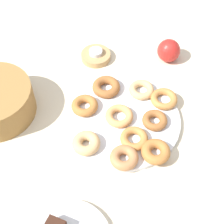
{
  "coord_description": "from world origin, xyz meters",
  "views": [
    {
      "loc": [
        -0.62,
        -0.0,
        0.86
      ],
      "look_at": [
        0.0,
        0.03,
        0.05
      ],
      "focal_mm": 54.58,
      "sensor_mm": 36.0,
      "label": 1
    }
  ],
  "objects_px": {
    "donut_6": "(84,106)",
    "donut_8": "(133,138)",
    "apple": "(168,51)",
    "donut_plate": "(122,120)",
    "donut_1": "(119,115)",
    "donut_9": "(163,99)",
    "candle_holder": "(95,56)",
    "donut_0": "(154,120)",
    "donut_3": "(141,90)",
    "donut_4": "(85,143)",
    "donut_7": "(155,152)",
    "donut_2": "(123,158)",
    "donut_5": "(105,87)",
    "tealight": "(95,52)"
  },
  "relations": [
    {
      "from": "donut_6",
      "to": "donut_8",
      "type": "distance_m",
      "value": 0.19
    },
    {
      "from": "donut_8",
      "to": "tealight",
      "type": "bearing_deg",
      "value": 21.59
    },
    {
      "from": "donut_4",
      "to": "donut_7",
      "type": "xyz_separation_m",
      "value": [
        -0.02,
        -0.2,
        -0.0
      ]
    },
    {
      "from": "donut_9",
      "to": "donut_0",
      "type": "bearing_deg",
      "value": 160.04
    },
    {
      "from": "donut_2",
      "to": "donut_7",
      "type": "relative_size",
      "value": 0.97
    },
    {
      "from": "donut_9",
      "to": "candle_holder",
      "type": "bearing_deg",
      "value": 49.3
    },
    {
      "from": "donut_8",
      "to": "candle_holder",
      "type": "height_order",
      "value": "donut_8"
    },
    {
      "from": "donut_0",
      "to": "donut_3",
      "type": "relative_size",
      "value": 0.94
    },
    {
      "from": "donut_2",
      "to": "apple",
      "type": "xyz_separation_m",
      "value": [
        0.43,
        -0.14,
        0.01
      ]
    },
    {
      "from": "donut_6",
      "to": "apple",
      "type": "height_order",
      "value": "apple"
    },
    {
      "from": "donut_7",
      "to": "tealight",
      "type": "xyz_separation_m",
      "value": [
        0.4,
        0.2,
        0.0
      ]
    },
    {
      "from": "donut_2",
      "to": "donut_3",
      "type": "height_order",
      "value": "donut_2"
    },
    {
      "from": "candle_holder",
      "to": "donut_4",
      "type": "bearing_deg",
      "value": -179.48
    },
    {
      "from": "donut_2",
      "to": "tealight",
      "type": "xyz_separation_m",
      "value": [
        0.42,
        0.11,
        0.0
      ]
    },
    {
      "from": "donut_1",
      "to": "donut_8",
      "type": "distance_m",
      "value": 0.1
    },
    {
      "from": "donut_5",
      "to": "donut_6",
      "type": "xyz_separation_m",
      "value": [
        -0.08,
        0.06,
        -0.0
      ]
    },
    {
      "from": "donut_0",
      "to": "apple",
      "type": "xyz_separation_m",
      "value": [
        0.3,
        -0.05,
        0.01
      ]
    },
    {
      "from": "donut_5",
      "to": "candle_holder",
      "type": "bearing_deg",
      "value": 16.32
    },
    {
      "from": "donut_4",
      "to": "donut_6",
      "type": "relative_size",
      "value": 0.98
    },
    {
      "from": "donut_5",
      "to": "apple",
      "type": "bearing_deg",
      "value": -50.59
    },
    {
      "from": "donut_5",
      "to": "apple",
      "type": "distance_m",
      "value": 0.27
    },
    {
      "from": "donut_2",
      "to": "donut_3",
      "type": "distance_m",
      "value": 0.26
    },
    {
      "from": "apple",
      "to": "donut_plate",
      "type": "bearing_deg",
      "value": 151.99
    },
    {
      "from": "donut_1",
      "to": "candle_holder",
      "type": "xyz_separation_m",
      "value": [
        0.27,
        0.09,
        -0.02
      ]
    },
    {
      "from": "donut_1",
      "to": "apple",
      "type": "relative_size",
      "value": 1.06
    },
    {
      "from": "donut_plate",
      "to": "donut_4",
      "type": "bearing_deg",
      "value": 135.86
    },
    {
      "from": "donut_0",
      "to": "donut_5",
      "type": "height_order",
      "value": "donut_5"
    },
    {
      "from": "donut_0",
      "to": "donut_5",
      "type": "bearing_deg",
      "value": 51.06
    },
    {
      "from": "donut_0",
      "to": "donut_4",
      "type": "distance_m",
      "value": 0.22
    },
    {
      "from": "donut_1",
      "to": "tealight",
      "type": "bearing_deg",
      "value": 19.14
    },
    {
      "from": "donut_0",
      "to": "donut_8",
      "type": "distance_m",
      "value": 0.09
    },
    {
      "from": "donut_7",
      "to": "apple",
      "type": "xyz_separation_m",
      "value": [
        0.41,
        -0.05,
        0.01
      ]
    },
    {
      "from": "donut_plate",
      "to": "donut_6",
      "type": "bearing_deg",
      "value": 74.14
    },
    {
      "from": "donut_6",
      "to": "donut_plate",
      "type": "bearing_deg",
      "value": -105.86
    },
    {
      "from": "donut_2",
      "to": "donut_3",
      "type": "relative_size",
      "value": 0.99
    },
    {
      "from": "donut_plate",
      "to": "donut_8",
      "type": "bearing_deg",
      "value": -155.6
    },
    {
      "from": "donut_plate",
      "to": "donut_4",
      "type": "xyz_separation_m",
      "value": [
        -0.1,
        0.1,
        0.02
      ]
    },
    {
      "from": "donut_4",
      "to": "apple",
      "type": "height_order",
      "value": "apple"
    },
    {
      "from": "donut_5",
      "to": "donut_3",
      "type": "bearing_deg",
      "value": -92.11
    },
    {
      "from": "donut_6",
      "to": "tealight",
      "type": "bearing_deg",
      "value": -3.49
    },
    {
      "from": "donut_4",
      "to": "donut_8",
      "type": "bearing_deg",
      "value": -79.66
    },
    {
      "from": "donut_plate",
      "to": "donut_1",
      "type": "xyz_separation_m",
      "value": [
        0.0,
        0.01,
        0.02
      ]
    },
    {
      "from": "donut_0",
      "to": "donut_9",
      "type": "xyz_separation_m",
      "value": [
        0.09,
        -0.03,
        -0.0
      ]
    },
    {
      "from": "donut_1",
      "to": "tealight",
      "type": "relative_size",
      "value": 1.82
    },
    {
      "from": "donut_3",
      "to": "apple",
      "type": "bearing_deg",
      "value": -28.24
    },
    {
      "from": "donut_2",
      "to": "donut_4",
      "type": "distance_m",
      "value": 0.12
    },
    {
      "from": "donut_3",
      "to": "donut_5",
      "type": "bearing_deg",
      "value": 87.89
    },
    {
      "from": "candle_holder",
      "to": "apple",
      "type": "xyz_separation_m",
      "value": [
        0.01,
        -0.26,
        0.03
      ]
    },
    {
      "from": "donut_0",
      "to": "apple",
      "type": "distance_m",
      "value": 0.3
    },
    {
      "from": "donut_5",
      "to": "donut_6",
      "type": "bearing_deg",
      "value": 142.22
    }
  ]
}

